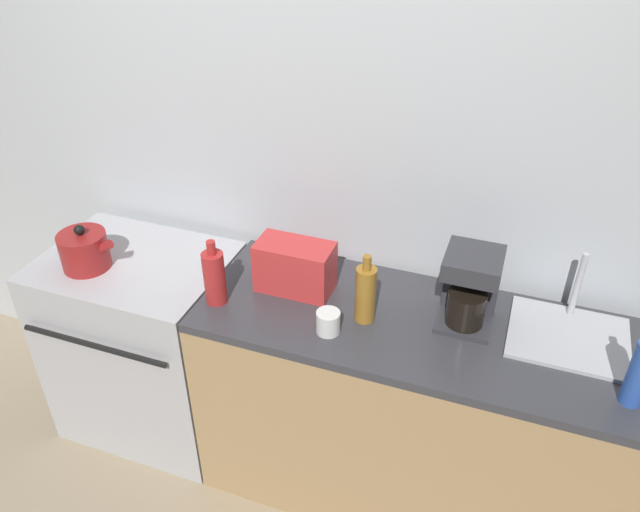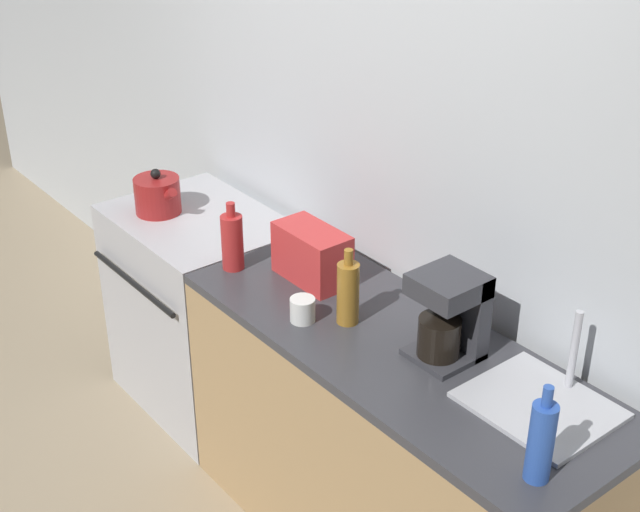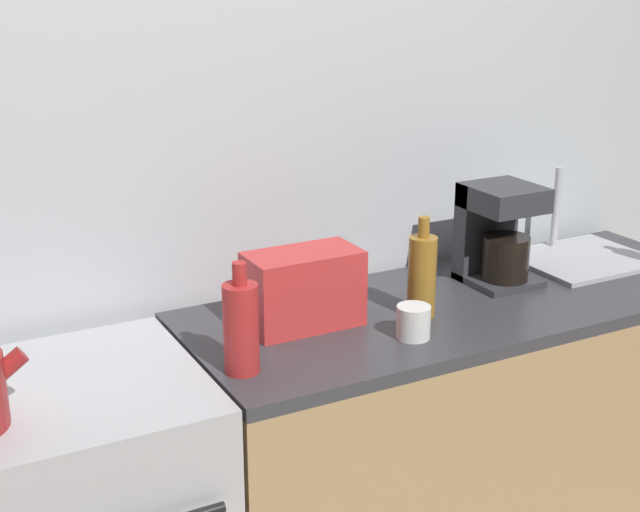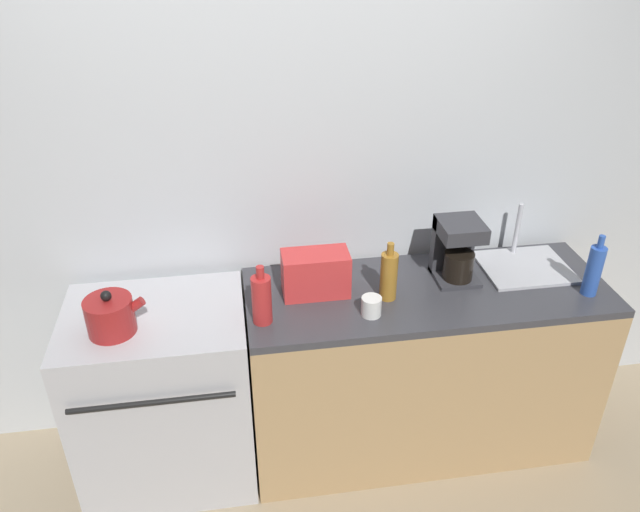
{
  "view_description": "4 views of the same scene",
  "coord_description": "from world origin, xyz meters",
  "px_view_note": "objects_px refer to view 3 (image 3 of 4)",
  "views": [
    {
      "loc": [
        0.86,
        -1.48,
        2.41
      ],
      "look_at": [
        0.17,
        0.41,
        1.07
      ],
      "focal_mm": 35.0,
      "sensor_mm": 36.0,
      "label": 1
    },
    {
      "loc": [
        2.37,
        -1.42,
        2.57
      ],
      "look_at": [
        0.14,
        0.35,
        1.06
      ],
      "focal_mm": 50.0,
      "sensor_mm": 36.0,
      "label": 2
    },
    {
      "loc": [
        -0.91,
        -1.59,
        1.85
      ],
      "look_at": [
        0.15,
        0.39,
        1.11
      ],
      "focal_mm": 50.0,
      "sensor_mm": 36.0,
      "label": 3
    },
    {
      "loc": [
        -0.26,
        -1.98,
        2.51
      ],
      "look_at": [
        0.1,
        0.34,
        1.14
      ],
      "focal_mm": 35.0,
      "sensor_mm": 36.0,
      "label": 4
    }
  ],
  "objects_px": {
    "bottle_red": "(241,327)",
    "cup_white": "(413,322)",
    "bottle_amber": "(422,275)",
    "toaster": "(303,289)",
    "coffee_maker": "(497,231)"
  },
  "relations": [
    {
      "from": "toaster",
      "to": "bottle_red",
      "type": "bearing_deg",
      "value": -144.39
    },
    {
      "from": "bottle_amber",
      "to": "cup_white",
      "type": "xyz_separation_m",
      "value": [
        -0.1,
        -0.12,
        -0.07
      ]
    },
    {
      "from": "bottle_amber",
      "to": "toaster",
      "type": "bearing_deg",
      "value": 164.08
    },
    {
      "from": "coffee_maker",
      "to": "cup_white",
      "type": "bearing_deg",
      "value": -151.87
    },
    {
      "from": "bottle_red",
      "to": "cup_white",
      "type": "height_order",
      "value": "bottle_red"
    },
    {
      "from": "coffee_maker",
      "to": "cup_white",
      "type": "distance_m",
      "value": 0.53
    },
    {
      "from": "bottle_amber",
      "to": "bottle_red",
      "type": "bearing_deg",
      "value": -170.71
    },
    {
      "from": "toaster",
      "to": "coffee_maker",
      "type": "bearing_deg",
      "value": 3.28
    },
    {
      "from": "coffee_maker",
      "to": "bottle_amber",
      "type": "distance_m",
      "value": 0.38
    },
    {
      "from": "coffee_maker",
      "to": "cup_white",
      "type": "relative_size",
      "value": 3.4
    },
    {
      "from": "toaster",
      "to": "cup_white",
      "type": "xyz_separation_m",
      "value": [
        0.21,
        -0.21,
        -0.06
      ]
    },
    {
      "from": "coffee_maker",
      "to": "bottle_amber",
      "type": "xyz_separation_m",
      "value": [
        -0.35,
        -0.13,
        -0.04
      ]
    },
    {
      "from": "bottle_red",
      "to": "bottle_amber",
      "type": "bearing_deg",
      "value": 9.29
    },
    {
      "from": "bottle_amber",
      "to": "cup_white",
      "type": "bearing_deg",
      "value": -131.39
    },
    {
      "from": "toaster",
      "to": "bottle_amber",
      "type": "relative_size",
      "value": 1.07
    }
  ]
}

